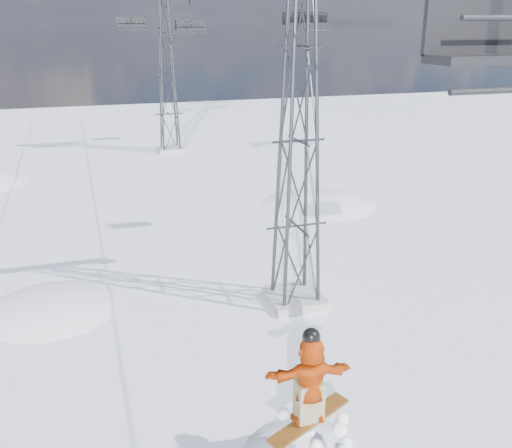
{
  "coord_description": "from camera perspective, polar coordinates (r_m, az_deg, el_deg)",
  "views": [
    {
      "loc": [
        -5.62,
        -8.0,
        8.89
      ],
      "look_at": [
        -1.37,
        5.44,
        3.9
      ],
      "focal_mm": 40.0,
      "sensor_mm": 36.0,
      "label": 1
    }
  ],
  "objects": [
    {
      "name": "lift_chair_extra",
      "position": [
        43.97,
        -6.58,
        19.08
      ],
      "size": [
        2.19,
        0.63,
        2.71
      ],
      "color": "black",
      "rests_on": "ground"
    },
    {
      "name": "lift_chair_mid",
      "position": [
        22.72,
        5.06,
        19.81
      ],
      "size": [
        1.81,
        0.52,
        2.25
      ],
      "color": "black",
      "rests_on": "ground"
    },
    {
      "name": "lift_tower_far",
      "position": [
        41.64,
        -8.88,
        14.54
      ],
      "size": [
        5.2,
        1.8,
        11.43
      ],
      "color": "#999999",
      "rests_on": "ground"
    },
    {
      "name": "lift_chair_far",
      "position": [
        41.54,
        -12.38,
        19.09
      ],
      "size": [
        1.95,
        0.56,
        2.42
      ],
      "color": "black",
      "rests_on": "ground"
    },
    {
      "name": "snow_terrain",
      "position": [
        34.6,
        -13.74,
        -13.43
      ],
      "size": [
        39.0,
        37.0,
        22.0
      ],
      "color": "white",
      "rests_on": "ground"
    },
    {
      "name": "lift_tower_near",
      "position": [
        17.58,
        4.29,
        8.19
      ],
      "size": [
        5.2,
        1.8,
        11.43
      ],
      "color": "#999999",
      "rests_on": "ground"
    }
  ]
}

